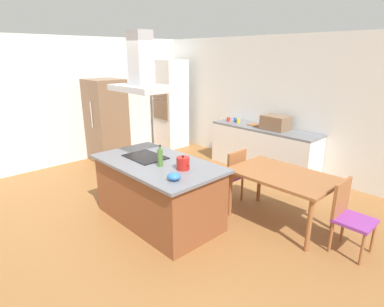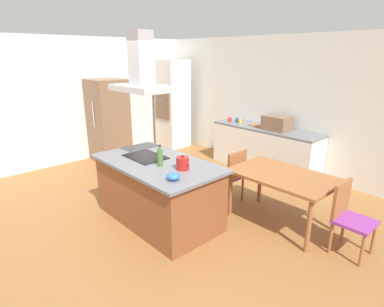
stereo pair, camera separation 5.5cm
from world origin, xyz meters
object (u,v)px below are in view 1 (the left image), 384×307
Objects in this scene: coffee_mug_yellow at (238,121)px; cutting_board at (257,125)px; cooktop at (145,157)px; chair_at_right_end at (348,213)px; mixing_bowl at (174,176)px; refrigerator at (107,121)px; coffee_mug_blue at (236,120)px; wall_oven_stack at (170,104)px; range_hood at (141,72)px; coffee_mug_red at (228,119)px; dining_table at (282,179)px; tea_kettle at (183,163)px; countertop_microwave at (275,123)px; chair_at_left_end at (231,173)px; olive_oil_bottle at (160,157)px.

cutting_board is at bearing 9.43° from coffee_mug_yellow.
cooktop is 2.77m from chair_at_right_end.
refrigerator is (-3.65, 1.11, -0.03)m from mixing_bowl.
coffee_mug_blue reaches higher than chair_at_right_end.
wall_oven_stack is 1.21× the size of refrigerator.
chair_at_right_end is 0.99× the size of range_hood.
cutting_board reaches higher than chair_at_right_end.
mixing_bowl is 1.81× the size of coffee_mug_red.
refrigerator is at bearing -175.12° from dining_table.
chair_at_right_end is (1.50, 1.47, -0.44)m from mixing_bowl.
coffee_mug_red and coffee_mug_yellow have the same top height.
tea_kettle is 0.44× the size of countertop_microwave.
countertop_microwave is at bearing 141.84° from chair_at_right_end.
mixing_bowl is 1.81× the size of coffee_mug_blue.
chair_at_left_end is at bearing -52.33° from coffee_mug_blue.
refrigerator is (-2.56, -2.07, 0.00)m from cutting_board.
refrigerator reaches higher than cooktop.
dining_table is at bearing -54.19° from countertop_microwave.
olive_oil_bottle reaches higher than countertop_microwave.
wall_oven_stack is (-1.94, -0.25, 0.16)m from coffee_mug_blue.
coffee_mug_yellow is 0.10× the size of chair_at_left_end.
coffee_mug_red is at bearing -177.50° from countertop_microwave.
range_hood is (2.62, -2.65, 1.00)m from wall_oven_stack.
wall_oven_stack is at bearing 140.88° from mixing_bowl.
tea_kettle is 2.47× the size of coffee_mug_yellow.
refrigerator is 2.04× the size of chair_at_left_end.
range_hood is (-0.62, -1.22, 1.59)m from chair_at_left_end.
olive_oil_bottle is 2.44m from chair_at_right_end.
cooktop is 0.47m from olive_oil_bottle.
olive_oil_bottle is at bearing -66.30° from coffee_mug_red.
cooktop is 6.67× the size of coffee_mug_red.
countertop_microwave is at bearing 4.52° from wall_oven_stack.
mixing_bowl is 1.81× the size of coffee_mug_yellow.
cutting_board is 2.40m from dining_table.
tea_kettle is 0.10× the size of wall_oven_stack.
coffee_mug_blue is (-1.13, 2.97, -0.08)m from olive_oil_bottle.
coffee_mug_blue is at bearing 151.76° from chair_at_right_end.
tea_kettle is 1.35m from range_hood.
olive_oil_bottle reaches higher than coffee_mug_yellow.
olive_oil_bottle is 3.23× the size of coffee_mug_red.
coffee_mug_yellow is 2.07m from wall_oven_stack.
mixing_bowl is 0.48× the size of cutting_board.
coffee_mug_blue is 0.10× the size of range_hood.
coffee_mug_red is at bearing -173.54° from coffee_mug_yellow.
coffee_mug_red is 0.10× the size of range_hood.
refrigerator is at bearing -136.83° from coffee_mug_yellow.
tea_kettle is (0.75, 0.07, 0.08)m from cooktop.
olive_oil_bottle is 1.78× the size of mixing_bowl.
range_hood reaches higher than dining_table.
olive_oil_bottle is (0.45, -0.07, 0.12)m from cooktop.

